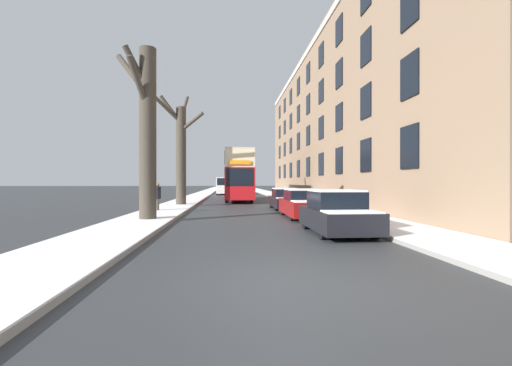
{
  "coord_description": "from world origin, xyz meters",
  "views": [
    {
      "loc": [
        -1.19,
        -5.95,
        1.77
      ],
      "look_at": [
        0.98,
        21.18,
        1.71
      ],
      "focal_mm": 24.0,
      "sensor_mm": 36.0,
      "label": 1
    }
  ],
  "objects_px": {
    "bare_tree_left_1": "(180,150)",
    "double_decker_bus": "(238,174)",
    "parked_car_0": "(337,213)",
    "pedestrian_left_sidewalk": "(158,196)",
    "bare_tree_left_0": "(147,129)",
    "parked_car_2": "(285,199)",
    "oncoming_van": "(224,185)",
    "parked_car_1": "(303,204)"
  },
  "relations": [
    {
      "from": "parked_car_0",
      "to": "oncoming_van",
      "type": "xyz_separation_m",
      "value": [
        -4.44,
        37.51,
        0.63
      ]
    },
    {
      "from": "parked_car_0",
      "to": "pedestrian_left_sidewalk",
      "type": "height_order",
      "value": "pedestrian_left_sidewalk"
    },
    {
      "from": "parked_car_2",
      "to": "pedestrian_left_sidewalk",
      "type": "distance_m",
      "value": 8.17
    },
    {
      "from": "parked_car_1",
      "to": "oncoming_van",
      "type": "xyz_separation_m",
      "value": [
        -4.44,
        32.2,
        0.64
      ]
    },
    {
      "from": "parked_car_0",
      "to": "pedestrian_left_sidewalk",
      "type": "distance_m",
      "value": 11.63
    },
    {
      "from": "parked_car_2",
      "to": "pedestrian_left_sidewalk",
      "type": "bearing_deg",
      "value": -164.16
    },
    {
      "from": "parked_car_1",
      "to": "oncoming_van",
      "type": "distance_m",
      "value": 32.51
    },
    {
      "from": "bare_tree_left_0",
      "to": "double_decker_bus",
      "type": "bearing_deg",
      "value": 75.39
    },
    {
      "from": "parked_car_1",
      "to": "parked_car_2",
      "type": "height_order",
      "value": "parked_car_1"
    },
    {
      "from": "double_decker_bus",
      "to": "pedestrian_left_sidewalk",
      "type": "bearing_deg",
      "value": -111.43
    },
    {
      "from": "bare_tree_left_1",
      "to": "oncoming_van",
      "type": "bearing_deg",
      "value": 83.2
    },
    {
      "from": "parked_car_2",
      "to": "oncoming_van",
      "type": "bearing_deg",
      "value": 99.43
    },
    {
      "from": "double_decker_bus",
      "to": "parked_car_1",
      "type": "bearing_deg",
      "value": -79.92
    },
    {
      "from": "oncoming_van",
      "to": "parked_car_0",
      "type": "bearing_deg",
      "value": -83.26
    },
    {
      "from": "parked_car_1",
      "to": "pedestrian_left_sidewalk",
      "type": "relative_size",
      "value": 2.65
    },
    {
      "from": "bare_tree_left_1",
      "to": "oncoming_van",
      "type": "height_order",
      "value": "bare_tree_left_1"
    },
    {
      "from": "parked_car_0",
      "to": "bare_tree_left_0",
      "type": "bearing_deg",
      "value": 152.0
    },
    {
      "from": "bare_tree_left_1",
      "to": "parked_car_1",
      "type": "height_order",
      "value": "bare_tree_left_1"
    },
    {
      "from": "bare_tree_left_0",
      "to": "double_decker_bus",
      "type": "distance_m",
      "value": 18.05
    },
    {
      "from": "bare_tree_left_0",
      "to": "double_decker_bus",
      "type": "relative_size",
      "value": 0.68
    },
    {
      "from": "double_decker_bus",
      "to": "pedestrian_left_sidewalk",
      "type": "height_order",
      "value": "double_decker_bus"
    },
    {
      "from": "double_decker_bus",
      "to": "parked_car_0",
      "type": "distance_m",
      "value": 21.6
    },
    {
      "from": "parked_car_0",
      "to": "parked_car_2",
      "type": "relative_size",
      "value": 0.89
    },
    {
      "from": "bare_tree_left_0",
      "to": "pedestrian_left_sidewalk",
      "type": "xyz_separation_m",
      "value": [
        -0.47,
        4.65,
        -3.18
      ]
    },
    {
      "from": "parked_car_1",
      "to": "bare_tree_left_0",
      "type": "bearing_deg",
      "value": -169.38
    },
    {
      "from": "pedestrian_left_sidewalk",
      "to": "bare_tree_left_0",
      "type": "bearing_deg",
      "value": -1.62
    },
    {
      "from": "bare_tree_left_1",
      "to": "parked_car_0",
      "type": "relative_size",
      "value": 2.14
    },
    {
      "from": "bare_tree_left_0",
      "to": "parked_car_0",
      "type": "bearing_deg",
      "value": -28.0
    },
    {
      "from": "parked_car_1",
      "to": "pedestrian_left_sidewalk",
      "type": "distance_m",
      "value": 8.51
    },
    {
      "from": "bare_tree_left_1",
      "to": "double_decker_bus",
      "type": "relative_size",
      "value": 0.73
    },
    {
      "from": "parked_car_2",
      "to": "oncoming_van",
      "type": "relative_size",
      "value": 0.77
    },
    {
      "from": "parked_car_2",
      "to": "parked_car_0",
      "type": "bearing_deg",
      "value": -90.0
    },
    {
      "from": "bare_tree_left_1",
      "to": "pedestrian_left_sidewalk",
      "type": "distance_m",
      "value": 6.12
    },
    {
      "from": "bare_tree_left_0",
      "to": "double_decker_bus",
      "type": "xyz_separation_m",
      "value": [
        4.54,
        17.4,
        -1.55
      ]
    },
    {
      "from": "double_decker_bus",
      "to": "parked_car_2",
      "type": "xyz_separation_m",
      "value": [
        2.85,
        -10.52,
        -1.95
      ]
    },
    {
      "from": "bare_tree_left_0",
      "to": "oncoming_van",
      "type": "distance_m",
      "value": 33.83
    },
    {
      "from": "parked_car_0",
      "to": "parked_car_2",
      "type": "bearing_deg",
      "value": 90.0
    },
    {
      "from": "bare_tree_left_0",
      "to": "bare_tree_left_1",
      "type": "relative_size",
      "value": 0.93
    },
    {
      "from": "parked_car_1",
      "to": "parked_car_2",
      "type": "relative_size",
      "value": 1.04
    },
    {
      "from": "bare_tree_left_0",
      "to": "parked_car_1",
      "type": "bearing_deg",
      "value": 10.62
    },
    {
      "from": "bare_tree_left_1",
      "to": "parked_car_2",
      "type": "xyz_separation_m",
      "value": [
        7.27,
        -2.97,
        -3.48
      ]
    },
    {
      "from": "double_decker_bus",
      "to": "pedestrian_left_sidewalk",
      "type": "xyz_separation_m",
      "value": [
        -5.01,
        -12.75,
        -1.64
      ]
    }
  ]
}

